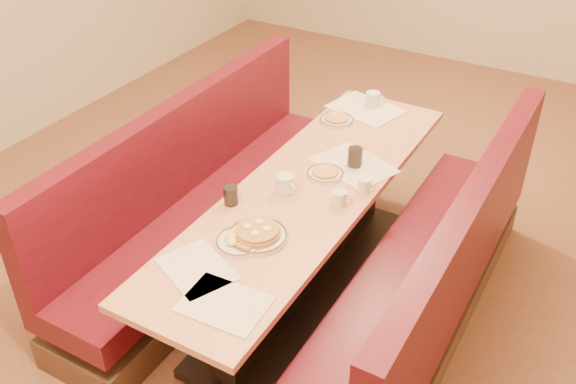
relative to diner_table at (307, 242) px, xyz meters
The scene contains 18 objects.
ground 0.37m from the diner_table, ahead, with size 8.00×8.00×0.00m, color #9E6647.
diner_table is the anchor object (origin of this frame).
booth_left 0.73m from the diner_table, behind, with size 0.55×2.50×1.05m.
booth_right 0.73m from the diner_table, ahead, with size 0.55×2.50×1.05m.
placemat_near_left 0.94m from the diner_table, 98.05° to the right, with size 0.36×0.27×0.00m, color #FFEDC7.
placemat_near_right 1.05m from the diner_table, 82.98° to the right, with size 0.37×0.27×0.00m, color #FFEDC7.
placemat_far_left 1.11m from the diner_table, 96.61° to the left, with size 0.45×0.34×0.00m, color #FFEDC7.
placemat_far_right 0.52m from the diner_table, 70.46° to the left, with size 0.44×0.33×0.00m, color #FFEDC7.
pancake_plate 0.65m from the diner_table, 90.33° to the right, with size 0.30×0.30×0.07m.
eggs_plate 0.71m from the diner_table, 95.46° to the right, with size 0.25×0.25×0.05m.
extra_plate_mid 0.42m from the diner_table, 82.35° to the left, with size 0.21×0.21×0.04m.
extra_plate_far 0.90m from the diner_table, 105.04° to the left, with size 0.22×0.22×0.04m.
coffee_mug_a 0.48m from the diner_table, 14.81° to the right, with size 0.11×0.08×0.08m.
coffee_mug_b 0.45m from the diner_table, 131.79° to the right, with size 0.13×0.10×0.10m.
coffee_mug_c 0.52m from the diner_table, 24.65° to the left, with size 0.10×0.07×0.08m.
coffee_mug_d 1.19m from the diner_table, 94.89° to the left, with size 0.13×0.09×0.10m.
soda_tumbler_near 0.61m from the diner_table, 130.19° to the right, with size 0.08×0.08×0.11m.
soda_tumbler_mid 0.56m from the diner_table, 69.92° to the left, with size 0.08×0.08×0.12m.
Camera 1 is at (1.36, -2.59, 2.69)m, focal length 40.00 mm.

